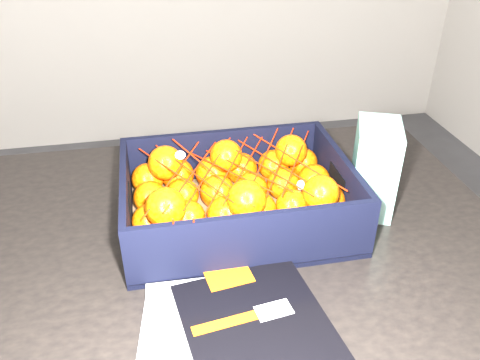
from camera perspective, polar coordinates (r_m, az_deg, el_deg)
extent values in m
cube|color=black|center=(0.95, -4.79, -7.39)|extent=(1.21, 0.81, 0.04)
cylinder|color=black|center=(1.58, 14.48, -7.42)|extent=(0.06, 0.06, 0.71)
cube|color=silver|center=(0.75, -3.33, -19.02)|extent=(0.25, 0.31, 0.01)
cube|color=silver|center=(0.74, -2.29, -18.60)|extent=(0.22, 0.29, 0.01)
cube|color=black|center=(0.75, 2.58, -17.60)|extent=(0.25, 0.31, 0.01)
cube|color=orange|center=(0.83, -1.33, -10.99)|extent=(0.08, 0.07, 0.00)
cube|color=white|center=(0.77, 3.94, -14.80)|extent=(0.06, 0.04, 0.00)
cube|color=orange|center=(0.76, -1.75, -16.23)|extent=(0.10, 0.03, 0.00)
cube|color=brown|center=(0.98, -0.34, -4.29)|extent=(0.43, 0.32, 0.01)
cube|color=black|center=(1.07, -1.90, 2.85)|extent=(0.43, 0.01, 0.12)
cube|color=black|center=(0.82, 1.69, -7.42)|extent=(0.43, 0.01, 0.12)
cube|color=black|center=(0.93, -12.99, -2.92)|extent=(0.01, 0.30, 0.12)
cube|color=black|center=(1.00, 11.46, -0.30)|extent=(0.01, 0.30, 0.12)
sphere|color=#F55A05|center=(0.85, -10.11, -7.83)|extent=(0.07, 0.07, 0.07)
sphere|color=#F55A05|center=(0.91, -10.41, -4.73)|extent=(0.06, 0.06, 0.06)
sphere|color=#F55A05|center=(0.98, -10.36, -2.01)|extent=(0.07, 0.07, 0.07)
sphere|color=#F55A05|center=(1.04, -10.65, 0.13)|extent=(0.07, 0.07, 0.07)
sphere|color=#F55A05|center=(0.85, -5.46, -7.23)|extent=(0.06, 0.06, 0.06)
sphere|color=#F55A05|center=(0.91, -6.02, -4.32)|extent=(0.06, 0.06, 0.06)
sphere|color=#F55A05|center=(0.98, -6.66, -1.68)|extent=(0.06, 0.06, 0.06)
sphere|color=#F55A05|center=(1.04, -7.24, 0.62)|extent=(0.07, 0.07, 0.07)
sphere|color=#F55A05|center=(0.86, -1.13, -6.81)|extent=(0.06, 0.06, 0.06)
sphere|color=#F55A05|center=(0.92, -1.71, -3.96)|extent=(0.07, 0.07, 0.07)
sphere|color=#F55A05|center=(0.98, -2.62, -1.38)|extent=(0.07, 0.07, 0.07)
sphere|color=#F55A05|center=(1.04, -3.25, 0.82)|extent=(0.07, 0.07, 0.07)
sphere|color=#F55A05|center=(0.87, 3.48, -6.13)|extent=(0.07, 0.07, 0.07)
sphere|color=#F55A05|center=(0.93, 2.23, -3.41)|extent=(0.07, 0.07, 0.07)
sphere|color=#F55A05|center=(0.99, 1.28, -0.98)|extent=(0.07, 0.07, 0.07)
sphere|color=#F55A05|center=(1.05, 0.13, 1.34)|extent=(0.07, 0.07, 0.07)
sphere|color=#F55A05|center=(0.89, 7.65, -5.58)|extent=(0.07, 0.07, 0.07)
sphere|color=#F55A05|center=(0.94, 6.05, -2.90)|extent=(0.06, 0.06, 0.06)
sphere|color=#F55A05|center=(1.01, 5.03, -0.44)|extent=(0.07, 0.07, 0.07)
sphere|color=#F55A05|center=(1.07, 3.89, 1.74)|extent=(0.07, 0.07, 0.07)
sphere|color=#F55A05|center=(0.91, 11.43, -5.13)|extent=(0.06, 0.06, 0.06)
sphere|color=#F55A05|center=(0.97, 10.09, -2.40)|extent=(0.07, 0.07, 0.07)
sphere|color=#F55A05|center=(1.03, 8.55, -0.02)|extent=(0.07, 0.07, 0.07)
sphere|color=#F55A05|center=(1.09, 7.31, 2.03)|extent=(0.06, 0.06, 0.06)
sphere|color=#F55A05|center=(0.85, -8.60, -3.16)|extent=(0.07, 0.07, 0.07)
sphere|color=#F55A05|center=(0.98, -8.62, 1.98)|extent=(0.07, 0.07, 0.07)
sphere|color=#F55A05|center=(0.86, 0.78, -2.26)|extent=(0.07, 0.07, 0.07)
sphere|color=#F55A05|center=(1.00, -1.61, 2.83)|extent=(0.07, 0.07, 0.07)
sphere|color=#F55A05|center=(0.89, 9.36, -1.48)|extent=(0.07, 0.07, 0.07)
sphere|color=#F55A05|center=(1.02, 5.93, 3.42)|extent=(0.07, 0.07, 0.07)
cylinder|color=red|center=(0.91, -7.75, 0.98)|extent=(0.12, 0.22, 0.01)
cylinder|color=red|center=(0.91, -5.65, 0.98)|extent=(0.12, 0.22, 0.01)
cylinder|color=red|center=(0.90, -3.46, 1.13)|extent=(0.12, 0.22, 0.03)
cylinder|color=red|center=(0.92, -1.42, 1.09)|extent=(0.12, 0.22, 0.03)
cylinder|color=red|center=(0.92, 0.63, 1.29)|extent=(0.12, 0.22, 0.03)
cylinder|color=red|center=(0.92, 2.82, 1.52)|extent=(0.12, 0.22, 0.00)
cylinder|color=red|center=(0.94, 4.66, 1.69)|extent=(0.12, 0.22, 0.01)
cylinder|color=red|center=(0.95, 6.59, 2.28)|extent=(0.12, 0.22, 0.02)
cylinder|color=red|center=(0.90, -7.69, 0.45)|extent=(0.12, 0.22, 0.02)
cylinder|color=red|center=(0.89, -5.54, 0.74)|extent=(0.12, 0.22, 0.00)
cylinder|color=red|center=(0.92, -3.57, 1.12)|extent=(0.12, 0.22, 0.01)
cylinder|color=red|center=(0.91, -1.37, 0.97)|extent=(0.12, 0.22, 0.02)
cylinder|color=red|center=(0.92, 0.59, 1.55)|extent=(0.12, 0.22, 0.00)
cylinder|color=red|center=(0.93, 2.61, 2.05)|extent=(0.12, 0.22, 0.03)
cylinder|color=red|center=(0.94, 4.61, 1.90)|extent=(0.12, 0.22, 0.04)
cylinder|color=red|center=(0.95, 6.56, 2.27)|extent=(0.12, 0.22, 0.01)
cylinder|color=red|center=(0.80, -7.65, -6.30)|extent=(0.00, 0.03, 0.09)
cylinder|color=red|center=(0.80, -5.50, -6.07)|extent=(0.01, 0.04, 0.08)
cube|color=silver|center=(1.00, 15.31, 1.35)|extent=(0.12, 0.14, 0.18)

